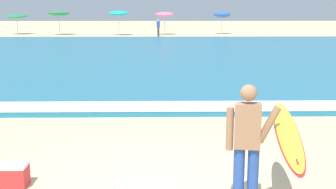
{
  "coord_description": "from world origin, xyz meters",
  "views": [
    {
      "loc": [
        0.08,
        -6.17,
        2.71
      ],
      "look_at": [
        0.23,
        1.86,
        1.1
      ],
      "focal_mm": 46.83,
      "sensor_mm": 36.0,
      "label": 1
    }
  ],
  "objects_px": {
    "surfer_with_board": "(266,137)",
    "beach_umbrella_0": "(17,16)",
    "beachgoer_near_row_left": "(158,27)",
    "cooler_box": "(11,175)",
    "beach_umbrella_3": "(164,14)",
    "beach_umbrella_4": "(222,15)",
    "beach_umbrella_2": "(119,13)",
    "beach_umbrella_1": "(59,13)"
  },
  "relations": [
    {
      "from": "beachgoer_near_row_left",
      "to": "surfer_with_board",
      "type": "bearing_deg",
      "value": -87.55
    },
    {
      "from": "cooler_box",
      "to": "beach_umbrella_4",
      "type": "bearing_deg",
      "value": 77.37
    },
    {
      "from": "beach_umbrella_2",
      "to": "beach_umbrella_3",
      "type": "relative_size",
      "value": 1.06
    },
    {
      "from": "beachgoer_near_row_left",
      "to": "cooler_box",
      "type": "bearing_deg",
      "value": -93.53
    },
    {
      "from": "beach_umbrella_0",
      "to": "beach_umbrella_3",
      "type": "bearing_deg",
      "value": -3.85
    },
    {
      "from": "beach_umbrella_3",
      "to": "beachgoer_near_row_left",
      "type": "height_order",
      "value": "beach_umbrella_3"
    },
    {
      "from": "beach_umbrella_3",
      "to": "cooler_box",
      "type": "bearing_deg",
      "value": -94.23
    },
    {
      "from": "beach_umbrella_0",
      "to": "beach_umbrella_2",
      "type": "height_order",
      "value": "beach_umbrella_2"
    },
    {
      "from": "beach_umbrella_3",
      "to": "cooler_box",
      "type": "xyz_separation_m",
      "value": [
        -2.74,
        -37.06,
        -1.8
      ]
    },
    {
      "from": "beach_umbrella_3",
      "to": "beachgoer_near_row_left",
      "type": "bearing_deg",
      "value": -104.78
    },
    {
      "from": "beach_umbrella_0",
      "to": "beach_umbrella_4",
      "type": "height_order",
      "value": "beach_umbrella_4"
    },
    {
      "from": "surfer_with_board",
      "to": "beachgoer_near_row_left",
      "type": "distance_m",
      "value": 35.7
    },
    {
      "from": "beach_umbrella_4",
      "to": "beachgoer_near_row_left",
      "type": "xyz_separation_m",
      "value": [
        -6.38,
        -3.27,
        -1.09
      ]
    },
    {
      "from": "beach_umbrella_4",
      "to": "cooler_box",
      "type": "relative_size",
      "value": 4.62
    },
    {
      "from": "beach_umbrella_2",
      "to": "cooler_box",
      "type": "height_order",
      "value": "beach_umbrella_2"
    },
    {
      "from": "beach_umbrella_1",
      "to": "cooler_box",
      "type": "height_order",
      "value": "beach_umbrella_1"
    },
    {
      "from": "surfer_with_board",
      "to": "beach_umbrella_1",
      "type": "height_order",
      "value": "beach_umbrella_1"
    },
    {
      "from": "beach_umbrella_1",
      "to": "beach_umbrella_4",
      "type": "distance_m",
      "value": 16.07
    },
    {
      "from": "beach_umbrella_3",
      "to": "beach_umbrella_1",
      "type": "bearing_deg",
      "value": -179.17
    },
    {
      "from": "beach_umbrella_3",
      "to": "beach_umbrella_4",
      "type": "xyz_separation_m",
      "value": [
        5.79,
        1.01,
        -0.05
      ]
    },
    {
      "from": "beach_umbrella_0",
      "to": "beach_umbrella_1",
      "type": "xyz_separation_m",
      "value": [
        4.42,
        -1.13,
        0.27
      ]
    },
    {
      "from": "beach_umbrella_4",
      "to": "beach_umbrella_2",
      "type": "bearing_deg",
      "value": -169.97
    },
    {
      "from": "beach_umbrella_2",
      "to": "beach_umbrella_4",
      "type": "relative_size",
      "value": 1.07
    },
    {
      "from": "beach_umbrella_1",
      "to": "cooler_box",
      "type": "xyz_separation_m",
      "value": [
        7.5,
        -36.91,
        -1.89
      ]
    },
    {
      "from": "beach_umbrella_0",
      "to": "beach_umbrella_3",
      "type": "distance_m",
      "value": 14.7
    },
    {
      "from": "surfer_with_board",
      "to": "beach_umbrella_1",
      "type": "xyz_separation_m",
      "value": [
        -11.17,
        37.78,
        1.04
      ]
    },
    {
      "from": "surfer_with_board",
      "to": "beach_umbrella_4",
      "type": "xyz_separation_m",
      "value": [
        4.86,
        38.94,
        0.9
      ]
    },
    {
      "from": "beach_umbrella_0",
      "to": "beach_umbrella_1",
      "type": "relative_size",
      "value": 0.88
    },
    {
      "from": "beach_umbrella_0",
      "to": "beach_umbrella_1",
      "type": "distance_m",
      "value": 4.57
    },
    {
      "from": "beach_umbrella_3",
      "to": "cooler_box",
      "type": "height_order",
      "value": "beach_umbrella_3"
    },
    {
      "from": "beach_umbrella_2",
      "to": "beachgoer_near_row_left",
      "type": "distance_m",
      "value": 4.26
    },
    {
      "from": "surfer_with_board",
      "to": "beach_umbrella_0",
      "type": "xyz_separation_m",
      "value": [
        -15.6,
        38.92,
        0.77
      ]
    },
    {
      "from": "beach_umbrella_0",
      "to": "beachgoer_near_row_left",
      "type": "relative_size",
      "value": 1.32
    },
    {
      "from": "beach_umbrella_0",
      "to": "beach_umbrella_1",
      "type": "bearing_deg",
      "value": -14.39
    },
    {
      "from": "beach_umbrella_2",
      "to": "beach_umbrella_3",
      "type": "height_order",
      "value": "beach_umbrella_2"
    },
    {
      "from": "beachgoer_near_row_left",
      "to": "beach_umbrella_4",
      "type": "bearing_deg",
      "value": 27.15
    },
    {
      "from": "beach_umbrella_1",
      "to": "beach_umbrella_4",
      "type": "height_order",
      "value": "beach_umbrella_1"
    },
    {
      "from": "beach_umbrella_0",
      "to": "beach_umbrella_3",
      "type": "xyz_separation_m",
      "value": [
        14.67,
        -0.99,
        0.18
      ]
    },
    {
      "from": "beach_umbrella_0",
      "to": "beachgoer_near_row_left",
      "type": "xyz_separation_m",
      "value": [
        14.07,
        -3.24,
        -0.96
      ]
    },
    {
      "from": "beach_umbrella_0",
      "to": "beach_umbrella_4",
      "type": "relative_size",
      "value": 0.92
    },
    {
      "from": "beach_umbrella_2",
      "to": "surfer_with_board",
      "type": "bearing_deg",
      "value": -81.85
    },
    {
      "from": "beach_umbrella_1",
      "to": "beach_umbrella_3",
      "type": "relative_size",
      "value": 1.03
    }
  ]
}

